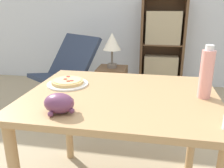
{
  "coord_description": "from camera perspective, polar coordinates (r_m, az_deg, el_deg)",
  "views": [
    {
      "loc": [
        0.22,
        -1.27,
        1.27
      ],
      "look_at": [
        -0.02,
        0.01,
        0.83
      ],
      "focal_mm": 38.0,
      "sensor_mm": 36.0,
      "label": 1
    }
  ],
  "objects": [
    {
      "name": "pizza_on_plate",
      "position": [
        1.57,
        -10.62,
        0.36
      ],
      "size": [
        0.27,
        0.27,
        0.04
      ],
      "color": "white",
      "rests_on": "dining_table"
    },
    {
      "name": "wall_back",
      "position": [
        3.9,
        7.86,
        18.9
      ],
      "size": [
        8.0,
        0.05,
        2.6
      ],
      "color": "silver",
      "rests_on": "ground_plane"
    },
    {
      "name": "grape_bunch",
      "position": [
        1.17,
        -12.54,
        -4.58
      ],
      "size": [
        0.15,
        0.14,
        0.1
      ],
      "color": "#6B3856",
      "rests_on": "dining_table"
    },
    {
      "name": "lounge_chair_near",
      "position": [
        3.18,
        -11.29,
        0.27
      ],
      "size": [
        0.94,
        1.01,
        0.88
      ],
      "rotation": [
        0.0,
        0.0,
        -0.58
      ],
      "color": "slate",
      "rests_on": "ground_plane"
    },
    {
      "name": "drink_bottle",
      "position": [
        1.4,
        21.76,
        2.35
      ],
      "size": [
        0.07,
        0.07,
        0.3
      ],
      "color": "pink",
      "rests_on": "dining_table"
    },
    {
      "name": "dining_table",
      "position": [
        1.43,
        2.18,
        -6.42
      ],
      "size": [
        1.11,
        0.88,
        0.77
      ],
      "color": "tan",
      "rests_on": "ground_plane"
    },
    {
      "name": "bookshelf",
      "position": [
        3.76,
        11.92,
        8.46
      ],
      "size": [
        0.65,
        0.31,
        1.37
      ],
      "color": "brown",
      "rests_on": "ground_plane"
    },
    {
      "name": "side_table",
      "position": [
        2.9,
        -0.0,
        -1.38
      ],
      "size": [
        0.34,
        0.34,
        0.56
      ],
      "color": "brown",
      "rests_on": "ground_plane"
    },
    {
      "name": "table_lamp",
      "position": [
        2.75,
        -0.0,
        9.8
      ],
      "size": [
        0.21,
        0.21,
        0.41
      ],
      "color": "#665B51",
      "rests_on": "side_table"
    }
  ]
}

